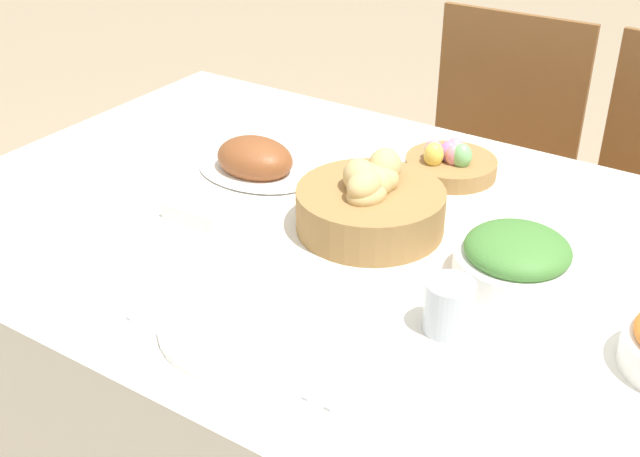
{
  "coord_description": "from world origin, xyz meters",
  "views": [
    {
      "loc": [
        0.67,
        -1.07,
        1.48
      ],
      "look_at": [
        0.02,
        -0.08,
        0.79
      ],
      "focal_mm": 45.0,
      "sensor_mm": 36.0,
      "label": 1
    }
  ],
  "objects_px": {
    "green_salad_bowl": "(516,259)",
    "butter_dish": "(199,211)",
    "dinner_plate": "(250,324)",
    "egg_basket": "(450,163)",
    "ham_platter": "(255,161)",
    "fork": "(169,291)",
    "chair_far_center": "(485,172)",
    "knife": "(342,363)",
    "bread_basket": "(371,203)",
    "drinking_cup": "(449,306)",
    "spoon": "(360,371)"
  },
  "relations": [
    {
      "from": "egg_basket",
      "to": "knife",
      "type": "distance_m",
      "value": 0.64
    },
    {
      "from": "green_salad_bowl",
      "to": "butter_dish",
      "type": "relative_size",
      "value": 1.66
    },
    {
      "from": "spoon",
      "to": "drinking_cup",
      "type": "relative_size",
      "value": 2.2
    },
    {
      "from": "fork",
      "to": "knife",
      "type": "bearing_deg",
      "value": 1.7
    },
    {
      "from": "spoon",
      "to": "ham_platter",
      "type": "bearing_deg",
      "value": 138.33
    },
    {
      "from": "green_salad_bowl",
      "to": "knife",
      "type": "xyz_separation_m",
      "value": [
        -0.12,
        -0.34,
        -0.04
      ]
    },
    {
      "from": "chair_far_center",
      "to": "ham_platter",
      "type": "relative_size",
      "value": 3.53
    },
    {
      "from": "egg_basket",
      "to": "ham_platter",
      "type": "xyz_separation_m",
      "value": [
        -0.34,
        -0.21,
        -0.0
      ]
    },
    {
      "from": "fork",
      "to": "green_salad_bowl",
      "type": "bearing_deg",
      "value": 38.82
    },
    {
      "from": "egg_basket",
      "to": "butter_dish",
      "type": "height_order",
      "value": "egg_basket"
    },
    {
      "from": "bread_basket",
      "to": "knife",
      "type": "height_order",
      "value": "bread_basket"
    },
    {
      "from": "egg_basket",
      "to": "butter_dish",
      "type": "relative_size",
      "value": 1.54
    },
    {
      "from": "egg_basket",
      "to": "ham_platter",
      "type": "bearing_deg",
      "value": -147.94
    },
    {
      "from": "ham_platter",
      "to": "bread_basket",
      "type": "bearing_deg",
      "value": -12.03
    },
    {
      "from": "chair_far_center",
      "to": "spoon",
      "type": "distance_m",
      "value": 1.23
    },
    {
      "from": "dinner_plate",
      "to": "drinking_cup",
      "type": "bearing_deg",
      "value": 32.03
    },
    {
      "from": "bread_basket",
      "to": "dinner_plate",
      "type": "relative_size",
      "value": 0.98
    },
    {
      "from": "green_salad_bowl",
      "to": "fork",
      "type": "height_order",
      "value": "green_salad_bowl"
    },
    {
      "from": "butter_dish",
      "to": "bread_basket",
      "type": "bearing_deg",
      "value": 26.69
    },
    {
      "from": "bread_basket",
      "to": "green_salad_bowl",
      "type": "distance_m",
      "value": 0.28
    },
    {
      "from": "chair_far_center",
      "to": "green_salad_bowl",
      "type": "xyz_separation_m",
      "value": [
        0.38,
        -0.84,
        0.29
      ]
    },
    {
      "from": "spoon",
      "to": "green_salad_bowl",
      "type": "bearing_deg",
      "value": 73.15
    },
    {
      "from": "bread_basket",
      "to": "spoon",
      "type": "bearing_deg",
      "value": -61.76
    },
    {
      "from": "ham_platter",
      "to": "fork",
      "type": "relative_size",
      "value": 1.44
    },
    {
      "from": "chair_far_center",
      "to": "ham_platter",
      "type": "bearing_deg",
      "value": -107.04
    },
    {
      "from": "drinking_cup",
      "to": "chair_far_center",
      "type": "bearing_deg",
      "value": 108.66
    },
    {
      "from": "fork",
      "to": "drinking_cup",
      "type": "height_order",
      "value": "drinking_cup"
    },
    {
      "from": "bread_basket",
      "to": "ham_platter",
      "type": "relative_size",
      "value": 1.03
    },
    {
      "from": "fork",
      "to": "knife",
      "type": "distance_m",
      "value": 0.32
    },
    {
      "from": "chair_far_center",
      "to": "egg_basket",
      "type": "height_order",
      "value": "chair_far_center"
    },
    {
      "from": "bread_basket",
      "to": "dinner_plate",
      "type": "xyz_separation_m",
      "value": [
        -0.0,
        -0.35,
        -0.05
      ]
    },
    {
      "from": "bread_basket",
      "to": "fork",
      "type": "distance_m",
      "value": 0.39
    },
    {
      "from": "fork",
      "to": "butter_dish",
      "type": "distance_m",
      "value": 0.24
    },
    {
      "from": "bread_basket",
      "to": "dinner_plate",
      "type": "distance_m",
      "value": 0.36
    },
    {
      "from": "bread_basket",
      "to": "knife",
      "type": "bearing_deg",
      "value": -65.68
    },
    {
      "from": "green_salad_bowl",
      "to": "drinking_cup",
      "type": "relative_size",
      "value": 2.47
    },
    {
      "from": "bread_basket",
      "to": "butter_dish",
      "type": "bearing_deg",
      "value": -153.31
    },
    {
      "from": "egg_basket",
      "to": "knife",
      "type": "bearing_deg",
      "value": -78.13
    },
    {
      "from": "butter_dish",
      "to": "spoon",
      "type": "bearing_deg",
      "value": -24.17
    },
    {
      "from": "fork",
      "to": "butter_dish",
      "type": "bearing_deg",
      "value": 120.72
    },
    {
      "from": "dinner_plate",
      "to": "egg_basket",
      "type": "bearing_deg",
      "value": 87.33
    },
    {
      "from": "chair_far_center",
      "to": "dinner_plate",
      "type": "height_order",
      "value": "chair_far_center"
    },
    {
      "from": "knife",
      "to": "butter_dish",
      "type": "xyz_separation_m",
      "value": [
        -0.44,
        0.21,
        0.01
      ]
    },
    {
      "from": "green_salad_bowl",
      "to": "spoon",
      "type": "xyz_separation_m",
      "value": [
        -0.09,
        -0.34,
        -0.04
      ]
    },
    {
      "from": "ham_platter",
      "to": "green_salad_bowl",
      "type": "bearing_deg",
      "value": -7.92
    },
    {
      "from": "egg_basket",
      "to": "spoon",
      "type": "distance_m",
      "value": 0.65
    },
    {
      "from": "green_salad_bowl",
      "to": "butter_dish",
      "type": "xyz_separation_m",
      "value": [
        -0.56,
        -0.13,
        -0.02
      ]
    },
    {
      "from": "chair_far_center",
      "to": "knife",
      "type": "bearing_deg",
      "value": -78.94
    },
    {
      "from": "bread_basket",
      "to": "fork",
      "type": "relative_size",
      "value": 1.49
    },
    {
      "from": "egg_basket",
      "to": "drinking_cup",
      "type": "relative_size",
      "value": 2.28
    }
  ]
}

